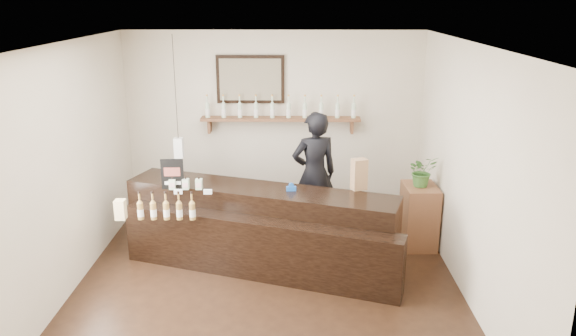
% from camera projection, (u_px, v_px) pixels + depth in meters
% --- Properties ---
extents(ground, '(5.00, 5.00, 0.00)m').
position_uv_depth(ground, '(267.00, 285.00, 6.63)').
color(ground, black).
rests_on(ground, ground).
extents(room_shell, '(5.00, 5.00, 5.00)m').
position_uv_depth(room_shell, '(266.00, 146.00, 6.13)').
color(room_shell, beige).
rests_on(room_shell, ground).
extents(back_wall_decor, '(2.66, 0.96, 1.69)m').
position_uv_depth(back_wall_decor, '(263.00, 102.00, 8.39)').
color(back_wall_decor, brown).
rests_on(back_wall_decor, ground).
extents(counter, '(3.50, 2.01, 1.14)m').
position_uv_depth(counter, '(259.00, 230.00, 7.05)').
color(counter, black).
rests_on(counter, ground).
extents(promo_sign, '(0.28, 0.03, 0.39)m').
position_uv_depth(promo_sign, '(172.00, 174.00, 6.92)').
color(promo_sign, black).
rests_on(promo_sign, counter).
extents(paper_bag, '(0.21, 0.19, 0.39)m').
position_uv_depth(paper_bag, '(359.00, 174.00, 6.92)').
color(paper_bag, '#967048').
rests_on(paper_bag, counter).
extents(tape_dispenser, '(0.12, 0.06, 0.10)m').
position_uv_depth(tape_dispenser, '(291.00, 188.00, 6.91)').
color(tape_dispenser, '#174EA7').
rests_on(tape_dispenser, counter).
extents(side_cabinet, '(0.44, 0.60, 0.86)m').
position_uv_depth(side_cabinet, '(419.00, 216.00, 7.58)').
color(side_cabinet, brown).
rests_on(side_cabinet, ground).
extents(potted_plant, '(0.46, 0.43, 0.42)m').
position_uv_depth(potted_plant, '(422.00, 171.00, 7.39)').
color(potted_plant, '#376629').
rests_on(potted_plant, side_cabinet).
extents(shopkeeper, '(0.84, 0.67, 2.01)m').
position_uv_depth(shopkeeper, '(314.00, 166.00, 7.81)').
color(shopkeeper, black).
rests_on(shopkeeper, ground).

